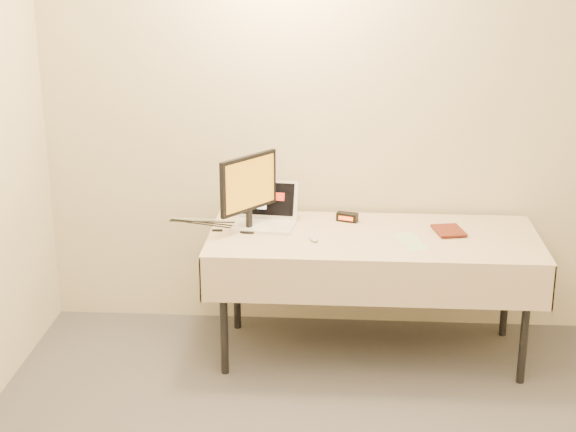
# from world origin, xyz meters

# --- Properties ---
(back_wall) EXTENTS (4.00, 0.10, 2.70)m
(back_wall) POSITION_xyz_m (0.00, 2.50, 1.35)
(back_wall) COLOR beige
(back_wall) RESTS_ON ground
(table) EXTENTS (1.86, 0.81, 0.74)m
(table) POSITION_xyz_m (0.00, 2.05, 0.68)
(table) COLOR black
(table) RESTS_ON ground
(laptop) EXTENTS (0.38, 0.36, 0.23)m
(laptop) POSITION_xyz_m (-0.62, 2.20, 0.79)
(laptop) COLOR white
(laptop) RESTS_ON table
(monitor) EXTENTS (0.28, 0.35, 0.44)m
(monitor) POSITION_xyz_m (-0.71, 2.09, 1.00)
(monitor) COLOR black
(monitor) RESTS_ON table
(book) EXTENTS (0.16, 0.05, 0.21)m
(book) POSITION_xyz_m (0.35, 2.10, 0.84)
(book) COLOR maroon
(book) RESTS_ON table
(alarm_clock) EXTENTS (0.13, 0.09, 0.05)m
(alarm_clock) POSITION_xyz_m (-0.15, 2.28, 0.76)
(alarm_clock) COLOR black
(alarm_clock) RESTS_ON table
(clicker) EXTENTS (0.07, 0.10, 0.02)m
(clicker) POSITION_xyz_m (-0.33, 1.94, 0.75)
(clicker) COLOR silver
(clicker) RESTS_ON table
(paper_form) EXTENTS (0.18, 0.31, 0.00)m
(paper_form) POSITION_xyz_m (0.20, 1.96, 0.74)
(paper_form) COLOR #B4E1B3
(paper_form) RESTS_ON table
(usb_dongle) EXTENTS (0.06, 0.02, 0.01)m
(usb_dongle) POSITION_xyz_m (-0.89, 2.06, 0.74)
(usb_dongle) COLOR black
(usb_dongle) RESTS_ON table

